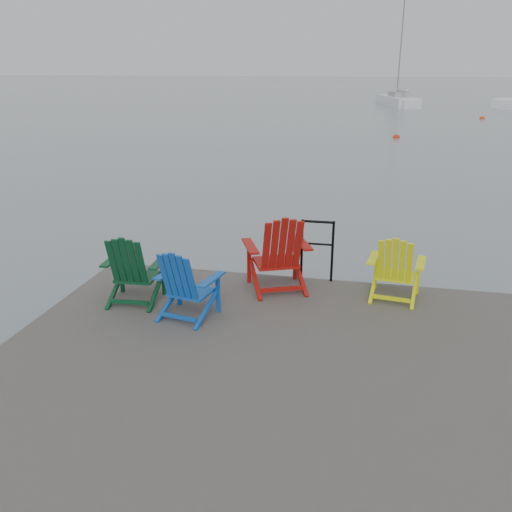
% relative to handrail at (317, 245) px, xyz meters
% --- Properties ---
extents(ground, '(400.00, 400.00, 0.00)m').
position_rel_handrail_xyz_m(ground, '(-0.25, -2.45, -1.04)').
color(ground, gray).
rests_on(ground, ground).
extents(dock, '(6.00, 5.00, 1.40)m').
position_rel_handrail_xyz_m(dock, '(-0.25, -2.45, -0.69)').
color(dock, '#302D2B').
rests_on(dock, ground).
extents(handrail, '(0.48, 0.04, 0.90)m').
position_rel_handrail_xyz_m(handrail, '(0.00, 0.00, 0.00)').
color(handrail, black).
rests_on(handrail, dock).
extents(chair_green, '(0.79, 0.74, 0.95)m').
position_rel_handrail_xyz_m(chair_green, '(-2.25, -1.30, -0.06)').
color(chair_green, '#0B3E21').
rests_on(chair_green, dock).
extents(chair_blue, '(0.81, 0.77, 0.90)m').
position_rel_handrail_xyz_m(chair_blue, '(-1.43, -1.59, -0.09)').
color(chair_blue, '#1150B4').
rests_on(chair_blue, dock).
extents(chair_red, '(1.06, 1.02, 1.09)m').
position_rel_handrail_xyz_m(chair_red, '(-0.48, -0.48, 0.01)').
color(chair_red, '#A5110C').
rests_on(chair_red, dock).
extents(chair_yellow, '(0.79, 0.74, 0.90)m').
position_rel_handrail_xyz_m(chair_yellow, '(1.09, -0.48, -0.09)').
color(chair_yellow, '#F0F80D').
rests_on(chair_yellow, dock).
extents(sailboat_near, '(3.96, 8.22, 11.05)m').
position_rel_handrail_xyz_m(sailboat_near, '(2.61, 46.57, -0.69)').
color(sailboat_near, white).
rests_on(sailboat_near, ground).
extents(buoy_b, '(0.36, 0.36, 0.36)m').
position_rel_handrail_xyz_m(buoy_b, '(1.80, 21.53, -1.04)').
color(buoy_b, red).
rests_on(buoy_b, ground).
extents(buoy_d, '(0.37, 0.37, 0.37)m').
position_rel_handrail_xyz_m(buoy_d, '(7.95, 33.72, -1.04)').
color(buoy_d, '#CB400B').
rests_on(buoy_d, ground).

